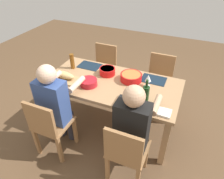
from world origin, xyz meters
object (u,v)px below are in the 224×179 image
diner_far_left (133,125)px  serving_bowl_fruit (131,77)px  beer_bottle (72,61)px  wine_glass (148,78)px  bread_loaf (64,75)px  diner_far_right (55,102)px  chair_near_right (104,67)px  chair_near_left (159,78)px  dining_table (112,88)px  napkin_stack (164,113)px  cutting_board (64,78)px  serving_bowl_pasta (107,71)px  chair_far_right (49,125)px  chair_far_left (126,152)px  wine_bottle (146,94)px  serving_bowl_greens (89,82)px

diner_far_left → serving_bowl_fruit: size_ratio=4.29×
beer_bottle → wine_glass: beer_bottle is taller
diner_far_left → beer_bottle: 1.35m
bread_loaf → diner_far_left: bearing=159.9°
bread_loaf → beer_bottle: 0.31m
diner_far_right → chair_near_right: 1.35m
diner_far_left → chair_near_left: 1.35m
serving_bowl_fruit → chair_near_right: bearing=-41.8°
dining_table → diner_far_left: diner_far_left is taller
napkin_stack → diner_far_right: bearing=11.5°
wine_glass → diner_far_right: bearing=36.2°
wine_glass → chair_near_right: bearing=-35.6°
cutting_board → beer_bottle: bearing=-80.2°
serving_bowl_pasta → serving_bowl_fruit: (-0.35, 0.02, 0.00)m
chair_near_left → bread_loaf: (1.09, 0.93, 0.32)m
dining_table → bread_loaf: bearing=15.8°
diner_far_left → serving_bowl_pasta: size_ratio=5.60×
chair_near_left → serving_bowl_fruit: size_ratio=3.04×
napkin_stack → chair_far_right: bearing=19.5°
chair_far_right → napkin_stack: 1.32m
serving_bowl_fruit → chair_far_right: bearing=52.8°
diner_far_right → serving_bowl_pasta: size_ratio=5.60×
chair_far_left → cutting_board: 1.27m
chair_near_left → chair_far_left: bearing=90.0°
cutting_board → bread_loaf: bearing=0.0°
dining_table → serving_bowl_pasta: serving_bowl_pasta is taller
diner_far_left → wine_bottle: size_ratio=4.14×
chair_far_left → diner_far_right: bearing=-10.9°
dining_table → chair_near_right: (0.48, -0.76, -0.17)m
chair_near_left → serving_bowl_pasta: chair_near_left is taller
chair_near_left → cutting_board: (1.09, 0.93, 0.27)m
diner_far_right → diner_far_left: 0.96m
diner_far_right → chair_far_left: diner_far_right is taller
chair_near_left → napkin_stack: bearing=103.6°
chair_near_left → serving_bowl_pasta: size_ratio=3.97×
chair_near_right → bread_loaf: 1.00m
diner_far_right → beer_bottle: bearing=-74.9°
serving_bowl_greens → wine_bottle: 0.75m
chair_far_left → wine_bottle: (-0.02, -0.55, 0.37)m
wine_glass → serving_bowl_greens: bearing=21.3°
beer_bottle → bread_loaf: bearing=99.8°
chair_far_right → bread_loaf: size_ratio=2.66×
chair_far_right → wine_glass: bearing=-137.0°
chair_far_left → chair_near_right: same height
serving_bowl_greens → cutting_board: 0.37m
chair_far_left → wine_bottle: size_ratio=2.93×
dining_table → chair_near_right: size_ratio=2.05×
diner_far_right → chair_far_left: 1.00m
chair_near_left → diner_far_right: bearing=54.3°
serving_bowl_greens → serving_bowl_fruit: serving_bowl_fruit is taller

